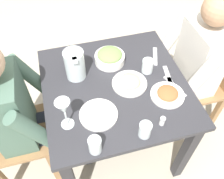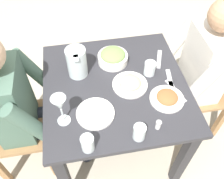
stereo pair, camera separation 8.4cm
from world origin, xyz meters
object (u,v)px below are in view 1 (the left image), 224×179
at_px(water_glass_far_left, 148,66).
at_px(water_glass_far_right, 145,130).
at_px(chair_far, 1,133).
at_px(water_pitcher, 75,64).
at_px(chair_near, 206,76).
at_px(diner_near, 186,68).
at_px(plate_yoghurt, 98,113).
at_px(salad_bowl, 110,57).
at_px(plate_rice_curry, 168,94).
at_px(diner_far, 29,113).
at_px(plate_beans, 130,82).
at_px(wine_glass, 64,109).
at_px(water_glass_near_left, 95,145).
at_px(salt_shaker, 162,121).
at_px(dining_table, 115,97).

height_order(water_glass_far_left, water_glass_far_right, water_glass_far_right).
bearing_deg(chair_far, water_glass_far_left, -86.12).
bearing_deg(water_glass_far_right, water_pitcher, 27.70).
bearing_deg(water_glass_far_left, chair_far, 93.88).
bearing_deg(water_glass_far_left, chair_near, -86.29).
distance_m(diner_near, water_pitcher, 0.76).
xyz_separation_m(plate_yoghurt, water_glass_far_right, (-0.18, -0.20, 0.03)).
xyz_separation_m(salad_bowl, plate_rice_curry, (-0.36, -0.25, -0.03)).
bearing_deg(plate_yoghurt, water_glass_far_right, -131.51).
distance_m(diner_far, salad_bowl, 0.60).
height_order(plate_beans, plate_rice_curry, plate_beans).
relative_size(water_pitcher, wine_glass, 0.97).
bearing_deg(water_glass_near_left, water_glass_far_right, -86.48).
bearing_deg(plate_yoghurt, chair_near, -72.47).
relative_size(chair_far, salt_shaker, 15.98).
relative_size(dining_table, chair_far, 1.00).
bearing_deg(wine_glass, water_pitcher, -17.52).
height_order(diner_near, wine_glass, diner_near).
height_order(dining_table, water_glass_far_right, water_glass_far_right).
bearing_deg(diner_far, chair_near, -85.56).
bearing_deg(plate_beans, dining_table, 75.36).
bearing_deg(diner_far, water_pitcher, -65.90).
bearing_deg(plate_rice_curry, plate_yoghurt, 93.76).
bearing_deg(water_glass_far_left, dining_table, 103.80).
bearing_deg(plate_yoghurt, water_glass_far_left, -56.56).
distance_m(dining_table, plate_rice_curry, 0.34).
height_order(chair_near, water_glass_near_left, chair_near).
distance_m(water_pitcher, water_glass_near_left, 0.52).
bearing_deg(plate_beans, diner_far, 88.89).
distance_m(chair_near, diner_far, 1.28).
xyz_separation_m(water_glass_far_left, wine_glass, (-0.26, 0.54, 0.10)).
height_order(chair_near, salt_shaker, chair_near).
relative_size(diner_far, plate_beans, 5.51).
height_order(diner_far, plate_rice_curry, diner_far).
bearing_deg(water_glass_far_right, diner_far, 58.57).
xyz_separation_m(dining_table, water_glass_far_left, (0.06, -0.22, 0.17)).
bearing_deg(chair_near, salad_bowl, 81.24).
bearing_deg(water_glass_far_left, water_pitcher, 79.83).
height_order(salad_bowl, plate_yoghurt, salad_bowl).
relative_size(diner_near, plate_beans, 5.51).
height_order(plate_beans, plate_yoghurt, plate_beans).
height_order(water_glass_far_right, wine_glass, wine_glass).
bearing_deg(diner_near, chair_far, 94.44).
distance_m(plate_beans, wine_glass, 0.46).
distance_m(chair_far, plate_rice_curry, 1.04).
bearing_deg(plate_rice_curry, salt_shaker, 147.97).
bearing_deg(salt_shaker, water_glass_far_right, 107.37).
xyz_separation_m(diner_far, water_glass_far_left, (0.07, -0.75, 0.13)).
xyz_separation_m(diner_near, water_glass_far_left, (-0.03, 0.31, 0.13)).
distance_m(chair_far, water_glass_far_left, 1.00).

